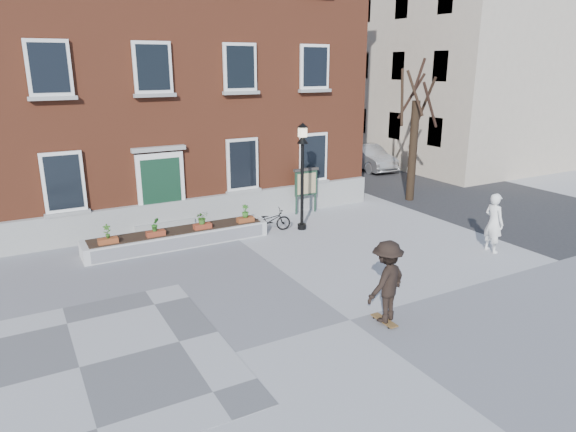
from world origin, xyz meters
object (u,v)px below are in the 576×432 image
lamp_post (302,162)px  skateboarder (386,282)px  bicycle (270,220)px  notice_board (306,183)px  bystander (494,223)px  parked_car (367,157)px

lamp_post → skateboarder: lamp_post is taller
bicycle → notice_board: (2.40, 1.44, 0.85)m
bystander → notice_board: bearing=26.5°
bystander → notice_board: 7.46m
skateboarder → bystander: bearing=19.1°
bystander → notice_board: size_ratio=1.05×
bystander → skateboarder: size_ratio=0.95×
parked_car → bystander: bystander is taller
bystander → skateboarder: 6.54m
parked_car → lamp_post: lamp_post is taller
bystander → lamp_post: size_ratio=0.50×
parked_car → lamp_post: bearing=-135.0°
bicycle → bystander: bystander is taller
lamp_post → bystander: bearing=-49.8°
bicycle → bystander: (5.42, -5.38, 0.56)m
bicycle → notice_board: 2.92m
bystander → parked_car: bearing=-17.7°
parked_car → skateboarder: (-10.96, -15.06, 0.35)m
bicycle → lamp_post: bearing=-95.4°
skateboarder → lamp_post: bearing=75.0°
bicycle → skateboarder: bearing=-174.6°
bicycle → parked_car: 12.68m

